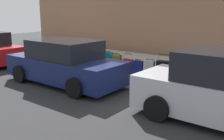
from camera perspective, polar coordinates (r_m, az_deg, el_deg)
name	(u,v)px	position (r m, az deg, el deg)	size (l,w,h in m)	color
ground_plane	(120,80)	(10.04, 1.73, -2.16)	(40.00, 40.00, 0.00)	#28282B
sidewalk_curb	(152,67)	(12.08, 8.73, 0.68)	(18.00, 5.00, 0.14)	#9E9B93
suitcase_olive_0	(213,79)	(9.02, 20.99, -1.91)	(0.37, 0.19, 0.67)	#59601E
suitcase_teal_1	(196,77)	(9.18, 17.65, -1.38)	(0.51, 0.21, 0.83)	#0F606B
suitcase_red_2	(179,72)	(9.44, 14.35, -0.38)	(0.49, 0.23, 0.79)	red
suitcase_black_3	(163,70)	(9.71, 11.09, -0.01)	(0.51, 0.30, 0.94)	black
suitcase_silver_4	(150,69)	(9.94, 8.14, 0.28)	(0.39, 0.22, 0.69)	#9EA0A8
suitcase_navy_5	(138,68)	(10.18, 5.71, 0.46)	(0.36, 0.20, 0.62)	navy
suitcase_maroon_6	(128,66)	(10.49, 3.53, 0.86)	(0.40, 0.19, 0.80)	maroon
suitcase_olive_7	(117,63)	(10.69, 1.08, 1.50)	(0.36, 0.25, 0.76)	#59601E
suitcase_teal_8	(108,61)	(11.04, -0.86, 1.97)	(0.44, 0.24, 0.79)	#0F606B
suitcase_red_9	(97,60)	(11.31, -3.33, 2.09)	(0.41, 0.21, 0.93)	red
suitcase_black_10	(90,60)	(11.74, -4.83, 2.09)	(0.37, 0.26, 0.86)	black
suitcase_silver_11	(80,58)	(12.00, -6.85, 2.59)	(0.38, 0.29, 0.94)	#9EA0A8
fire_hydrant	(66,55)	(12.71, -9.90, 3.31)	(0.39, 0.21, 0.72)	red
bollard_post	(53,53)	(13.16, -12.57, 3.54)	(0.11, 0.11, 0.76)	#333338
parked_car_navy_1	(65,63)	(9.55, -10.11, 1.42)	(4.58, 2.08, 1.58)	#141E4C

